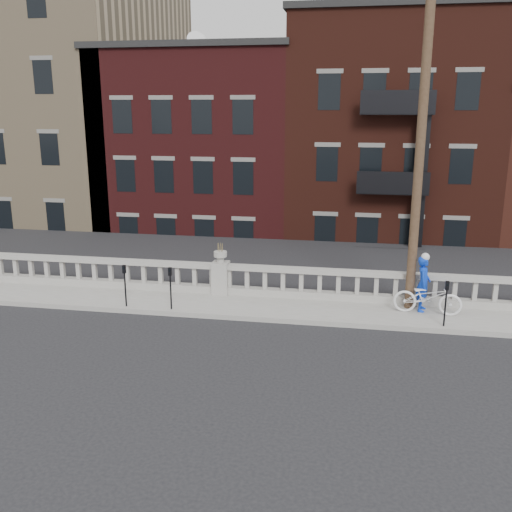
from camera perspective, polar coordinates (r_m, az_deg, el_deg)
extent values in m
plane|color=black|center=(16.03, -6.82, -8.64)|extent=(120.00, 120.00, 0.00)
cube|color=gray|center=(18.69, -4.19, -4.85)|extent=(32.00, 2.20, 0.15)
cube|color=gray|center=(19.49, -3.53, -3.37)|extent=(28.00, 0.34, 0.25)
cube|color=gray|center=(19.25, -3.56, -1.04)|extent=(28.00, 0.34, 0.16)
cube|color=gray|center=(19.36, -3.55, -2.18)|extent=(0.55, 0.55, 1.10)
cylinder|color=gray|center=(19.19, -3.58, -0.32)|extent=(0.24, 0.24, 0.20)
cylinder|color=gray|center=(19.14, -3.59, 0.20)|extent=(0.44, 0.44, 0.18)
cube|color=#605E59|center=(20.80, -3.18, -10.16)|extent=(36.00, 0.50, 5.15)
cube|color=black|center=(41.87, 3.59, -1.30)|extent=(80.00, 44.00, 0.50)
cube|color=#595651|center=(25.18, -5.48, -7.05)|extent=(16.00, 7.00, 4.00)
cube|color=tan|center=(41.04, -21.91, 11.89)|extent=(18.00, 16.00, 20.00)
cube|color=#411213|center=(35.28, -3.87, 7.70)|extent=(10.00, 14.00, 14.00)
cube|color=black|center=(35.13, -4.08, 19.35)|extent=(10.30, 14.30, 0.30)
cube|color=#3B1610|center=(34.22, 12.78, 8.41)|extent=(10.00, 14.00, 15.50)
cube|color=black|center=(34.30, 13.58, 21.63)|extent=(10.30, 14.30, 0.30)
cylinder|color=#422D1E|center=(17.78, 16.10, 10.38)|extent=(0.28, 0.28, 10.00)
cylinder|color=black|center=(18.55, -12.93, -3.31)|extent=(0.05, 0.05, 1.10)
cube|color=black|center=(18.35, -13.05, -1.29)|extent=(0.10, 0.08, 0.26)
cube|color=black|center=(18.30, -13.11, -1.21)|extent=(0.06, 0.01, 0.08)
cylinder|color=black|center=(18.03, -8.52, -3.61)|extent=(0.05, 0.05, 1.10)
cube|color=black|center=(17.83, -8.60, -1.54)|extent=(0.10, 0.08, 0.26)
cube|color=black|center=(17.78, -8.65, -1.46)|extent=(0.06, 0.01, 0.08)
cylinder|color=black|center=(17.36, 18.39, -4.97)|extent=(0.05, 0.05, 1.10)
cube|color=black|center=(17.15, 18.58, -2.83)|extent=(0.10, 0.08, 0.26)
cube|color=black|center=(17.10, 18.61, -2.74)|extent=(0.06, 0.01, 0.08)
imported|color=white|center=(18.23, 16.80, -3.95)|extent=(2.09, 0.89, 1.07)
imported|color=#0D36C5|center=(18.36, 16.38, -2.67)|extent=(0.53, 0.70, 1.74)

